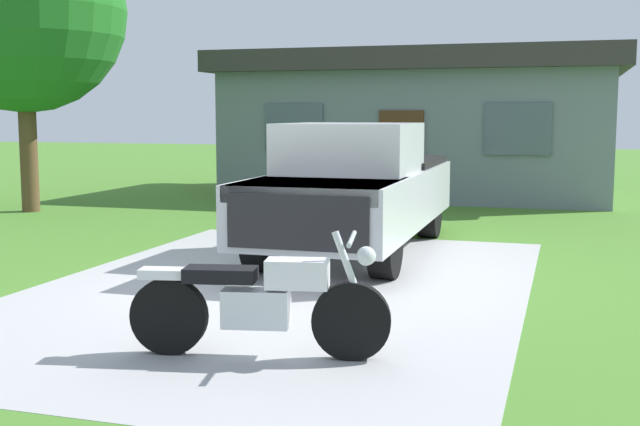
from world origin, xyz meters
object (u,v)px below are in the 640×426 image
(pickup_truck, at_px, (357,187))
(shade_tree, at_px, (22,10))
(neighbor_house, at_px, (421,123))
(motorcycle, at_px, (261,302))

(pickup_truck, xyz_separation_m, shade_tree, (-7.73, 2.75, 3.15))
(neighbor_house, bearing_deg, shade_tree, -139.69)
(pickup_truck, height_order, shade_tree, shade_tree)
(motorcycle, xyz_separation_m, pickup_truck, (-0.54, 5.33, 0.48))
(motorcycle, xyz_separation_m, shade_tree, (-8.28, 8.07, 3.63))
(motorcycle, relative_size, neighbor_house, 0.23)
(shade_tree, xyz_separation_m, neighbor_house, (7.12, 6.04, -2.32))
(pickup_truck, relative_size, shade_tree, 0.91)
(motorcycle, relative_size, shade_tree, 0.35)
(pickup_truck, xyz_separation_m, neighbor_house, (-0.61, 8.79, 0.84))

